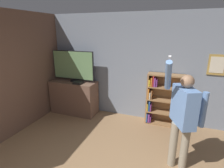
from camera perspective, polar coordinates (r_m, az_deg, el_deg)
name	(u,v)px	position (r m, az deg, el deg)	size (l,w,h in m)	color
wall_back	(140,68)	(4.51, 9.09, 5.13)	(6.87, 0.09, 2.70)	gray
wall_side_brick	(13,74)	(4.39, -29.56, 2.73)	(0.06, 4.75, 2.70)	brown
tv_ledge	(74,97)	(5.07, -12.20, -4.20)	(1.28, 0.53, 0.92)	brown
television	(73,66)	(4.86, -12.59, 5.84)	(1.22, 0.22, 0.83)	black
game_console	(78,83)	(4.71, -10.98, 0.48)	(0.22, 0.23, 0.05)	black
bookshelf	(162,99)	(4.47, 15.96, -4.82)	(0.86, 0.28, 1.30)	#997047
person	(183,114)	(3.02, 22.17, -9.01)	(0.64, 0.59, 1.94)	gray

